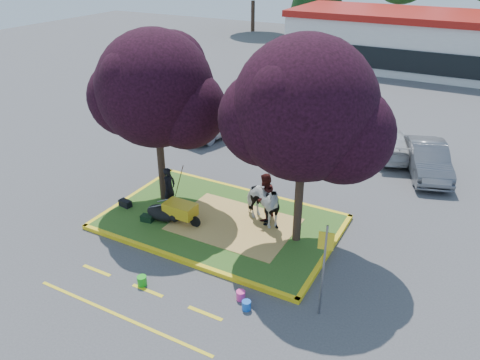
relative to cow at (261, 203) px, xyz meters
The scene contains 31 objects.
ground 1.79m from the cow, 160.12° to the right, with size 90.00×90.00×0.00m, color #424244.
median_island 1.75m from the cow, 160.12° to the right, with size 8.00×5.00×0.15m, color #315B1C.
curb_near 3.52m from the cow, 114.53° to the right, with size 8.30×0.16×0.15m, color yellow.
curb_far 2.66m from the cow, 124.26° to the left, with size 8.30×0.16×0.15m, color yellow.
curb_left 5.59m from the cow, behind, with size 0.16×5.30×0.15m, color yellow.
curb_right 2.87m from the cow, 10.81° to the right, with size 0.16×5.30×0.15m, color yellow.
straw_bedding 1.27m from the cow, 147.81° to the right, with size 4.20×3.00×0.01m, color #E0AE5C.
tree_purple_left 5.38m from the cow, behind, with size 5.06×4.20×6.51m.
tree_purple_right 3.90m from the cow, 12.29° to the right, with size 5.30×4.40×6.82m.
fire_lane_stripe_a 5.90m from the cow, 125.91° to the right, with size 1.10×0.12×0.01m, color yellow.
fire_lane_stripe_b 5.01m from the cow, 106.67° to the right, with size 1.10×0.12×0.01m, color yellow.
fire_lane_stripe_c 4.85m from the cow, 82.86° to the right, with size 1.10×0.12×0.01m, color yellow.
fire_lane_long 6.15m from the cow, 103.42° to the right, with size 6.00×0.10×0.01m, color yellow.
retail_building 27.51m from the cow, 88.77° to the left, with size 20.40×8.40×4.40m.
cow is the anchor object (origin of this frame).
calf 3.63m from the cow, 156.14° to the right, with size 1.25×0.71×0.54m, color black.
handler 3.60m from the cow, behind, with size 0.59×0.39×1.62m, color black.
visitor_a 0.35m from the cow, 95.67° to the left, with size 0.88×0.68×1.81m, color #411512.
visitor_b 0.32m from the cow, 18.91° to the left, with size 0.75×0.31×1.28m, color black.
wheelbarrow 2.89m from the cow, 153.10° to the right, with size 2.04×0.68×0.77m.
gear_bag_dark 5.33m from the cow, 165.16° to the right, with size 0.49×0.27×0.25m, color black.
gear_bag_green 4.18m from the cow, 153.93° to the right, with size 0.44×0.27×0.24m, color black.
sign_post 4.72m from the cow, 43.69° to the right, with size 0.40×0.11×2.86m.
bucket_green 4.95m from the cow, 110.51° to the right, with size 0.29×0.29×0.31m, color green.
bucket_pink 4.01m from the cow, 72.41° to the right, with size 0.26×0.26×0.28m, color #F53692.
bucket_blue 4.37m from the cow, 69.33° to the right, with size 0.26×0.26×0.28m, color blue.
car_black 11.85m from the cow, 131.33° to the left, with size 1.76×4.37×1.49m, color black.
car_silver 9.28m from the cow, 130.55° to the left, with size 1.52×4.35×1.43m, color gray.
car_red 8.33m from the cow, 111.37° to the left, with size 1.95×4.22×1.17m, color #A3130D.
car_white 9.20m from the cow, 73.87° to the left, with size 1.70×4.17×1.21m, color silver.
car_grey 8.66m from the cow, 58.70° to the left, with size 1.49×4.27×1.41m, color #585A5F.
Camera 1 is at (7.53, -12.41, 9.13)m, focal length 35.00 mm.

